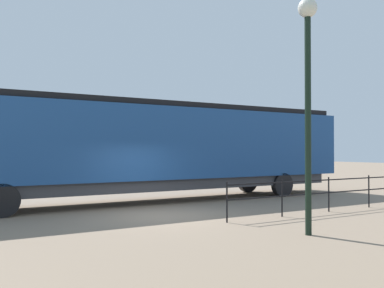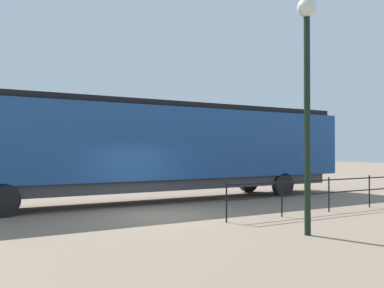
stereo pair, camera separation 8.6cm
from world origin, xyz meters
name	(u,v)px [view 1 (the left image)]	position (x,y,z in m)	size (l,w,h in m)	color
ground_plane	(159,215)	(0.00, 0.00, 0.00)	(120.00, 120.00, 0.00)	#84705B
locomotive	(166,146)	(-3.48, 2.08, 2.33)	(2.87, 18.80, 4.15)	navy
lamp_post	(308,71)	(4.87, 1.79, 4.20)	(0.50, 0.50, 6.06)	black
platform_fence	(349,188)	(2.29, 6.61, 0.80)	(0.05, 11.07, 1.22)	black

